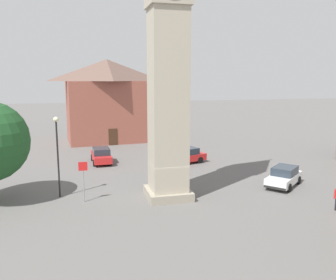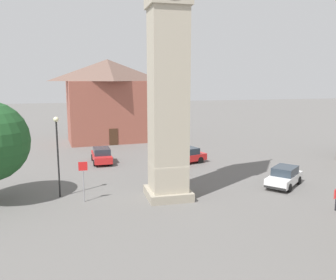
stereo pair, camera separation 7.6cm
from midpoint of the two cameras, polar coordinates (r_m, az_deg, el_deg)
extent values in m
plane|color=#605E5B|center=(25.87, 0.09, -9.06)|extent=(200.00, 200.00, 0.00)
cube|color=gray|center=(25.77, 0.09, -8.43)|extent=(3.02, 3.02, 0.60)
cube|color=#ADA38E|center=(24.51, 0.09, 6.02)|extent=(2.42, 2.42, 12.29)
cube|color=white|center=(29.64, 17.99, -5.88)|extent=(4.22, 3.95, 0.64)
cube|color=#28333D|center=(29.63, 18.15, -4.65)|extent=(2.61, 2.55, 0.64)
cylinder|color=black|center=(28.37, 18.74, -7.20)|extent=(0.63, 0.58, 0.64)
cylinder|color=black|center=(28.83, 15.69, -6.76)|extent=(0.63, 0.58, 0.64)
cylinder|color=black|center=(30.65, 20.10, -6.01)|extent=(0.63, 0.58, 0.64)
cylinder|color=black|center=(31.08, 17.26, -5.63)|extent=(0.63, 0.58, 0.64)
cube|color=black|center=(27.86, 16.69, -7.29)|extent=(1.17, 1.35, 0.16)
cube|color=red|center=(36.37, -10.43, -2.65)|extent=(1.86, 4.16, 0.64)
cube|color=#28333D|center=(36.10, -10.44, -1.74)|extent=(1.64, 2.16, 0.64)
cylinder|color=black|center=(37.56, -11.83, -2.72)|extent=(0.25, 0.65, 0.64)
cylinder|color=black|center=(37.71, -9.40, -2.60)|extent=(0.25, 0.65, 0.64)
cylinder|color=black|center=(35.17, -11.51, -3.58)|extent=(0.25, 0.65, 0.64)
cylinder|color=black|center=(35.33, -8.92, -3.43)|extent=(0.25, 0.65, 0.64)
cube|color=black|center=(38.39, -10.74, -2.34)|extent=(1.67, 0.19, 0.16)
cube|color=red|center=(35.56, 2.87, -2.79)|extent=(4.43, 2.98, 0.64)
cube|color=#28333D|center=(35.52, 3.08, -1.78)|extent=(2.50, 2.18, 0.64)
cylinder|color=black|center=(34.29, 2.01, -3.73)|extent=(0.68, 0.42, 0.64)
cylinder|color=black|center=(35.56, 0.51, -3.22)|extent=(0.68, 0.42, 0.64)
cylinder|color=black|center=(35.74, 5.22, -3.20)|extent=(0.68, 0.42, 0.64)
cylinder|color=black|center=(36.97, 3.66, -2.73)|extent=(0.68, 0.42, 0.64)
cube|color=black|center=(34.48, 0.17, -3.56)|extent=(0.67, 1.61, 0.16)
cylinder|color=black|center=(25.68, 25.20, -9.23)|extent=(0.13, 0.13, 0.82)
cylinder|color=#D13838|center=(25.42, 25.00, -7.83)|extent=(0.09, 0.09, 0.60)
cube|color=#995142|center=(47.98, -9.35, 4.50)|extent=(10.74, 6.96, 7.94)
pyramid|color=brown|center=(47.78, -9.53, 10.88)|extent=(11.27, 7.31, 2.74)
cube|color=#422819|center=(45.36, -8.59, 0.48)|extent=(1.10, 0.18, 2.10)
cylinder|color=black|center=(26.36, -16.95, -3.06)|extent=(0.12, 0.12, 5.38)
sphere|color=beige|center=(25.89, -17.27, 3.15)|extent=(0.36, 0.36, 0.36)
cylinder|color=gray|center=(25.30, -13.14, -7.15)|extent=(0.07, 0.07, 2.20)
cube|color=red|center=(24.93, -13.26, -4.08)|extent=(0.60, 0.04, 0.60)
camera|label=1|loc=(0.04, -89.91, 0.02)|focal=38.41mm
camera|label=2|loc=(0.04, 90.09, -0.02)|focal=38.41mm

